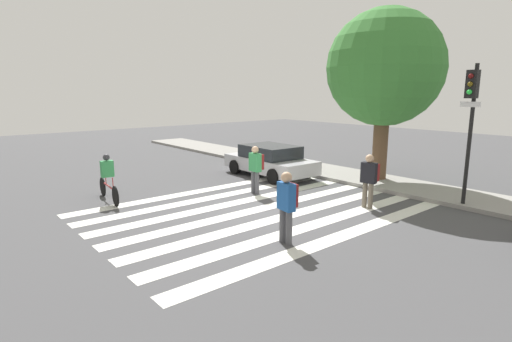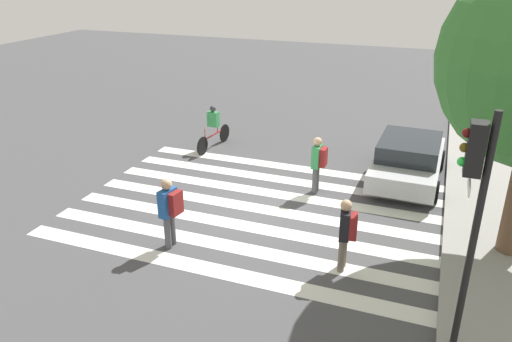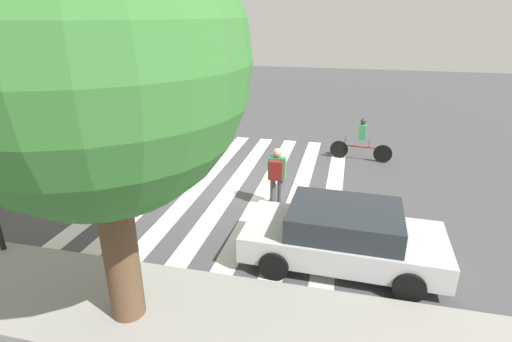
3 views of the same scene
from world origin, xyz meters
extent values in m
plane|color=#444447|center=(0.00, 0.00, 0.00)|extent=(60.00, 60.00, 0.00)
cube|color=gray|center=(0.00, 6.25, 0.07)|extent=(36.00, 2.50, 0.14)
cube|color=silver|center=(-3.21, 0.00, 0.00)|extent=(0.52, 10.00, 0.01)
cube|color=silver|center=(-2.14, 0.00, 0.00)|extent=(0.52, 10.00, 0.01)
cube|color=silver|center=(-1.07, 0.00, 0.00)|extent=(0.52, 10.00, 0.01)
cube|color=silver|center=(0.00, 0.00, 0.00)|extent=(0.52, 10.00, 0.01)
cube|color=silver|center=(1.07, 0.00, 0.00)|extent=(0.52, 10.00, 0.01)
cube|color=silver|center=(2.14, 0.00, 0.00)|extent=(0.52, 10.00, 0.01)
cube|color=silver|center=(3.21, 0.00, 0.00)|extent=(0.52, 10.00, 0.01)
cylinder|color=black|center=(4.08, 5.27, 2.26)|extent=(0.12, 0.12, 4.52)
cube|color=black|center=(4.08, 5.06, 3.90)|extent=(0.32, 0.26, 0.84)
cube|color=silver|center=(4.08, 5.06, 3.30)|extent=(0.60, 0.02, 0.16)
sphere|color=#590F0F|center=(4.08, 4.90, 4.13)|extent=(0.15, 0.15, 0.15)
sphere|color=#59470F|center=(4.08, 4.90, 3.90)|extent=(0.15, 0.15, 0.15)
sphere|color=#26D83F|center=(4.08, 4.90, 3.67)|extent=(0.15, 0.15, 0.15)
cylinder|color=brown|center=(0.15, 6.48, 1.44)|extent=(0.60, 0.60, 2.88)
sphere|color=#387A33|center=(0.15, 6.48, 4.60)|extent=(4.58, 4.58, 4.58)
cylinder|color=#6B6051|center=(2.01, 2.88, 0.41)|extent=(0.16, 0.16, 0.83)
cylinder|color=#6B6051|center=(2.23, 2.88, 0.41)|extent=(0.16, 0.16, 0.83)
cube|color=black|center=(2.12, 2.88, 1.16)|extent=(0.51, 0.29, 0.66)
sphere|color=tan|center=(2.12, 2.88, 1.61)|extent=(0.26, 0.26, 0.26)
cube|color=maroon|center=(2.15, 3.07, 1.16)|extent=(0.39, 0.23, 0.55)
cylinder|color=#4C4C51|center=(-1.73, 1.30, 0.42)|extent=(0.16, 0.16, 0.83)
cylinder|color=#4C4C51|center=(-1.51, 1.30, 0.42)|extent=(0.16, 0.16, 0.83)
cube|color=#338C4C|center=(-1.62, 1.30, 1.16)|extent=(0.49, 0.23, 0.66)
sphere|color=tan|center=(-1.62, 1.30, 1.62)|extent=(0.26, 0.26, 0.26)
cube|color=maroon|center=(-1.63, 1.49, 1.16)|extent=(0.37, 0.18, 0.55)
cylinder|color=#4C4C51|center=(2.52, -1.26, 0.43)|extent=(0.16, 0.16, 0.86)
cylinder|color=#4C4C51|center=(2.74, -1.26, 0.43)|extent=(0.16, 0.16, 0.86)
cube|color=#1E5199|center=(2.63, -1.26, 1.19)|extent=(0.53, 0.30, 0.68)
sphere|color=tan|center=(2.63, -1.26, 1.67)|extent=(0.27, 0.27, 0.27)
cube|color=maroon|center=(2.59, -1.06, 1.19)|extent=(0.40, 0.23, 0.57)
cylinder|color=black|center=(-3.21, -3.27, 0.34)|extent=(0.68, 0.10, 0.68)
cylinder|color=black|center=(-4.82, -3.12, 0.34)|extent=(0.68, 0.10, 0.68)
cube|color=maroon|center=(-4.02, -3.19, 0.53)|extent=(1.37, 0.16, 0.04)
cylinder|color=maroon|center=(-4.30, -3.17, 0.69)|extent=(0.03, 0.03, 0.32)
cylinder|color=maroon|center=(-3.42, -3.25, 0.73)|extent=(0.03, 0.03, 0.40)
cube|color=#338C4C|center=(-4.02, -3.19, 1.12)|extent=(0.28, 0.42, 0.55)
sphere|color=#333338|center=(-4.02, -3.19, 1.52)|extent=(0.22, 0.22, 0.22)
cube|color=#B7B7BC|center=(-3.58, 3.79, 0.55)|extent=(4.38, 2.07, 0.57)
cube|color=#23282D|center=(-3.58, 3.79, 1.10)|extent=(2.43, 1.86, 0.54)
cylinder|color=black|center=(-2.21, 4.70, 0.32)|extent=(0.65, 0.22, 0.64)
cylinder|color=black|center=(-2.26, 2.80, 0.32)|extent=(0.65, 0.22, 0.64)
cylinder|color=black|center=(-4.89, 4.78, 0.32)|extent=(0.65, 0.22, 0.64)
cylinder|color=black|center=(-4.94, 2.87, 0.32)|extent=(0.65, 0.22, 0.64)
camera|label=1|loc=(9.31, -7.80, 3.68)|focal=28.00mm
camera|label=2|loc=(11.80, 4.44, 6.53)|focal=35.00mm
camera|label=3|loc=(-3.47, 11.63, 5.27)|focal=28.00mm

